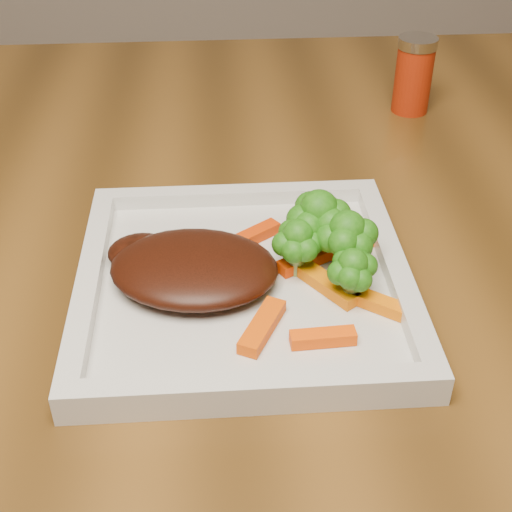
{
  "coord_description": "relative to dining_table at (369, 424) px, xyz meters",
  "views": [
    {
      "loc": [
        -0.26,
        -0.51,
        1.12
      ],
      "look_at": [
        -0.22,
        -0.04,
        0.79
      ],
      "focal_mm": 50.0,
      "sensor_mm": 36.0,
      "label": 1
    }
  ],
  "objects": [
    {
      "name": "carrot_2",
      "position": [
        -0.16,
        -0.23,
        0.39
      ],
      "size": [
        0.04,
        0.06,
        0.01
      ],
      "primitive_type": "cube",
      "rotation": [
        0.0,
        0.0,
        1.1
      ],
      "color": "#E74C03",
      "rests_on": "plate"
    },
    {
      "name": "carrot_3",
      "position": [
        -0.08,
        -0.12,
        0.39
      ],
      "size": [
        0.06,
        0.02,
        0.01
      ],
      "primitive_type": "cube",
      "rotation": [
        0.0,
        0.0,
        0.09
      ],
      "color": "#F55903",
      "rests_on": "plate"
    },
    {
      "name": "carrot_0",
      "position": [
        -0.12,
        -0.25,
        0.39
      ],
      "size": [
        0.05,
        0.02,
        0.01
      ],
      "primitive_type": "cube",
      "rotation": [
        0.0,
        0.0,
        0.05
      ],
      "color": "#FB4D04",
      "rests_on": "plate"
    },
    {
      "name": "broccoli_0",
      "position": [
        -0.11,
        -0.14,
        0.42
      ],
      "size": [
        0.08,
        0.08,
        0.07
      ],
      "primitive_type": null,
      "rotation": [
        0.0,
        0.0,
        0.38
      ],
      "color": "#2B5D0F",
      "rests_on": "plate"
    },
    {
      "name": "plate",
      "position": [
        -0.17,
        -0.17,
        0.38
      ],
      "size": [
        0.27,
        0.27,
        0.01
      ],
      "primitive_type": "cube",
      "color": "silver",
      "rests_on": "dining_table"
    },
    {
      "name": "steak",
      "position": [
        -0.21,
        -0.17,
        0.4
      ],
      "size": [
        0.15,
        0.13,
        0.03
      ],
      "primitive_type": "ellipsoid",
      "rotation": [
        0.0,
        0.0,
        -0.17
      ],
      "color": "#361108",
      "rests_on": "plate"
    },
    {
      "name": "broccoli_1",
      "position": [
        -0.09,
        -0.17,
        0.42
      ],
      "size": [
        0.07,
        0.07,
        0.06
      ],
      "primitive_type": null,
      "rotation": [
        0.0,
        0.0,
        0.24
      ],
      "color": "#337513",
      "rests_on": "plate"
    },
    {
      "name": "broccoli_2",
      "position": [
        -0.09,
        -0.2,
        0.42
      ],
      "size": [
        0.06,
        0.06,
        0.06
      ],
      "primitive_type": null,
      "rotation": [
        0.0,
        0.0,
        0.32
      ],
      "color": "#226010",
      "rests_on": "plate"
    },
    {
      "name": "broccoli_3",
      "position": [
        -0.13,
        -0.16,
        0.42
      ],
      "size": [
        0.06,
        0.06,
        0.06
      ],
      "primitive_type": null,
      "rotation": [
        0.0,
        0.0,
        -0.27
      ],
      "color": "#206F12",
      "rests_on": "plate"
    },
    {
      "name": "dining_table",
      "position": [
        0.0,
        0.0,
        0.0
      ],
      "size": [
        1.6,
        0.9,
        0.75
      ],
      "primitive_type": null,
      "color": "brown",
      "rests_on": "floor"
    },
    {
      "name": "carrot_6",
      "position": [
        -0.12,
        -0.15,
        0.39
      ],
      "size": [
        0.05,
        0.04,
        0.01
      ],
      "primitive_type": "cube",
      "rotation": [
        0.0,
        0.0,
        0.5
      ],
      "color": "#F23B03",
      "rests_on": "plate"
    },
    {
      "name": "carrot_4",
      "position": [
        -0.16,
        -0.11,
        0.39
      ],
      "size": [
        0.05,
        0.04,
        0.01
      ],
      "primitive_type": "cube",
      "rotation": [
        0.0,
        0.0,
        0.63
      ],
      "color": "red",
      "rests_on": "plate"
    },
    {
      "name": "carrot_5",
      "position": [
        -0.11,
        -0.19,
        0.39
      ],
      "size": [
        0.05,
        0.06,
        0.01
      ],
      "primitive_type": "cube",
      "rotation": [
        0.0,
        0.0,
        -0.95
      ],
      "color": "orange",
      "rests_on": "plate"
    },
    {
      "name": "spice_shaker",
      "position": [
        0.05,
        0.18,
        0.42
      ],
      "size": [
        0.06,
        0.06,
        0.09
      ],
      "primitive_type": "cylinder",
      "rotation": [
        0.0,
        0.0,
        -0.32
      ],
      "color": "#9D2108",
      "rests_on": "dining_table"
    },
    {
      "name": "carrot_1",
      "position": [
        -0.07,
        -0.21,
        0.39
      ],
      "size": [
        0.05,
        0.04,
        0.01
      ],
      "primitive_type": "cube",
      "rotation": [
        0.0,
        0.0,
        -0.63
      ],
      "color": "orange",
      "rests_on": "plate"
    }
  ]
}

